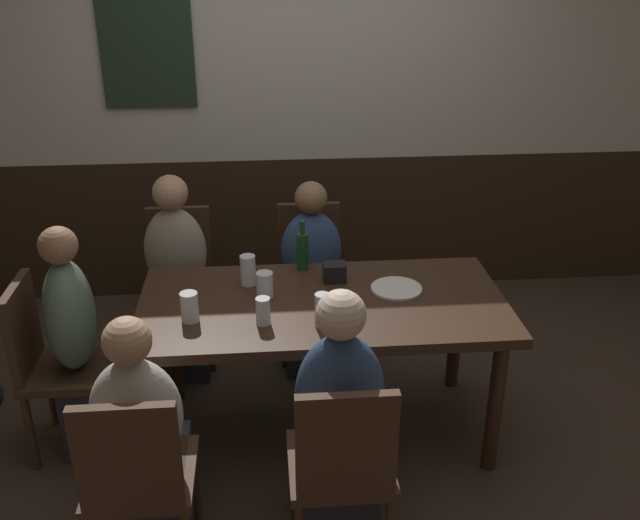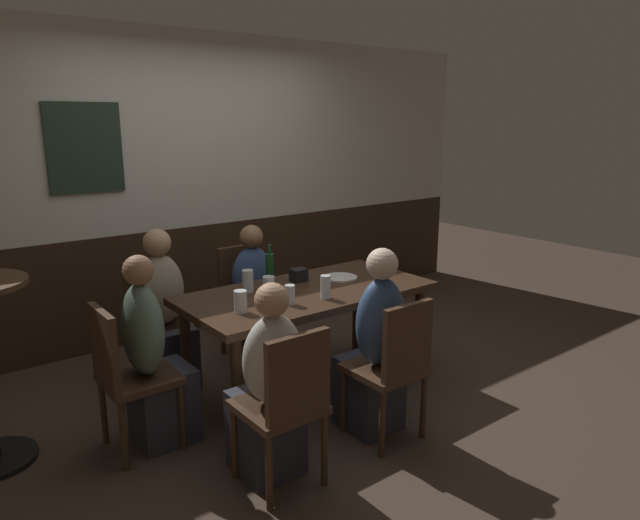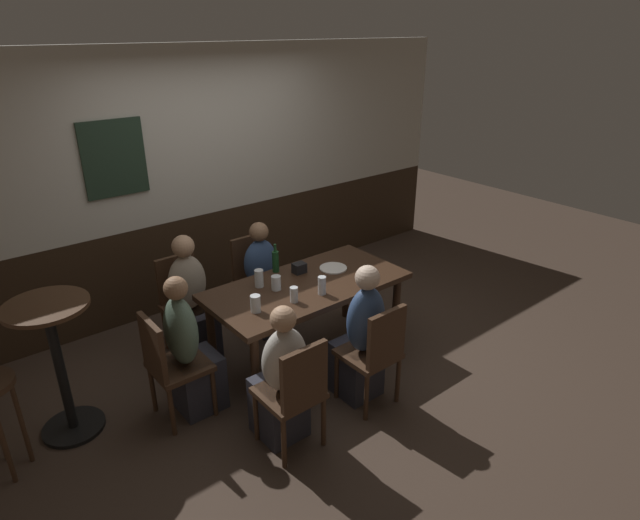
% 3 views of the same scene
% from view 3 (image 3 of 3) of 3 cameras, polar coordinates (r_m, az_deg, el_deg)
% --- Properties ---
extents(ground_plane, '(12.00, 12.00, 0.00)m').
position_cam_3_polar(ground_plane, '(4.88, -1.32, -10.31)').
color(ground_plane, '#423328').
extents(wall_back, '(6.40, 0.13, 2.60)m').
position_cam_3_polar(wall_back, '(5.62, -11.98, 8.54)').
color(wall_back, '#332316').
rests_on(wall_back, ground_plane).
extents(dining_table, '(1.71, 0.85, 0.74)m').
position_cam_3_polar(dining_table, '(4.54, -1.39, -3.45)').
color(dining_table, '#382316').
rests_on(dining_table, ground_plane).
extents(chair_left_near, '(0.40, 0.40, 0.88)m').
position_cam_3_polar(chair_left_near, '(3.68, -2.67, -13.78)').
color(chair_left_near, '#422B1C').
rests_on(chair_left_near, ground_plane).
extents(chair_mid_far, '(0.40, 0.40, 0.88)m').
position_cam_3_polar(chair_mid_far, '(5.24, -7.01, -1.71)').
color(chair_mid_far, '#422B1C').
rests_on(chair_mid_far, ground_plane).
extents(chair_head_west, '(0.40, 0.40, 0.88)m').
position_cam_3_polar(chair_head_west, '(4.09, -15.84, -10.50)').
color(chair_head_west, '#422B1C').
rests_on(chair_head_west, ground_plane).
extents(chair_left_far, '(0.40, 0.40, 0.88)m').
position_cam_3_polar(chair_left_far, '(4.93, -14.41, -4.05)').
color(chair_left_far, '#422B1C').
rests_on(chair_left_far, ground_plane).
extents(chair_mid_near, '(0.40, 0.40, 0.88)m').
position_cam_3_polar(chair_mid_near, '(4.08, 5.96, -9.65)').
color(chair_mid_near, '#422B1C').
rests_on(chair_mid_near, ground_plane).
extents(person_left_near, '(0.34, 0.37, 1.09)m').
position_cam_3_polar(person_left_near, '(3.82, -4.18, -13.11)').
color(person_left_near, '#2D2D38').
rests_on(person_left_near, ground_plane).
extents(person_mid_far, '(0.34, 0.37, 1.08)m').
position_cam_3_polar(person_mid_far, '(5.13, -5.99, -2.78)').
color(person_mid_far, '#2D2D38').
rests_on(person_mid_far, ground_plane).
extents(person_head_west, '(0.37, 0.34, 1.15)m').
position_cam_3_polar(person_head_west, '(4.15, -13.75, -9.98)').
color(person_head_west, '#2D2D38').
rests_on(person_head_west, ground_plane).
extents(person_left_far, '(0.34, 0.37, 1.14)m').
position_cam_3_polar(person_left_far, '(4.80, -13.54, -4.95)').
color(person_left_far, '#2D2D38').
rests_on(person_left_far, ground_plane).
extents(person_mid_near, '(0.34, 0.37, 1.16)m').
position_cam_3_polar(person_mid_near, '(4.19, 4.38, -8.83)').
color(person_mid_near, '#2D2D38').
rests_on(person_mid_near, ground_plane).
extents(pint_glass_amber, '(0.08, 0.08, 0.15)m').
position_cam_3_polar(pint_glass_amber, '(4.45, -6.55, -2.09)').
color(pint_glass_amber, silver).
rests_on(pint_glass_amber, dining_table).
extents(highball_clear, '(0.08, 0.08, 0.14)m').
position_cam_3_polar(highball_clear, '(4.08, -6.92, -4.72)').
color(highball_clear, silver).
rests_on(highball_clear, dining_table).
extents(pint_glass_stout, '(0.07, 0.07, 0.15)m').
position_cam_3_polar(pint_glass_stout, '(4.30, 0.21, -2.83)').
color(pint_glass_stout, silver).
rests_on(pint_glass_stout, dining_table).
extents(beer_glass_tall, '(0.06, 0.06, 0.13)m').
position_cam_3_polar(beer_glass_tall, '(4.20, -2.80, -3.82)').
color(beer_glass_tall, silver).
rests_on(beer_glass_tall, dining_table).
extents(tumbler_water, '(0.08, 0.08, 0.12)m').
position_cam_3_polar(tumbler_water, '(4.39, -4.72, -2.52)').
color(tumbler_water, silver).
rests_on(tumbler_water, dining_table).
extents(beer_bottle_green, '(0.06, 0.06, 0.26)m').
position_cam_3_polar(beer_bottle_green, '(4.69, -4.79, -0.09)').
color(beer_bottle_green, '#194723').
rests_on(beer_bottle_green, dining_table).
extents(plate_white_large, '(0.25, 0.25, 0.01)m').
position_cam_3_polar(plate_white_large, '(4.77, 1.43, -0.87)').
color(plate_white_large, white).
rests_on(plate_white_large, dining_table).
extents(condiment_caddy, '(0.11, 0.09, 0.09)m').
position_cam_3_polar(condiment_caddy, '(4.68, -2.24, -0.86)').
color(condiment_caddy, black).
rests_on(condiment_caddy, dining_table).
extents(side_bar_table, '(0.56, 0.56, 1.05)m').
position_cam_3_polar(side_bar_table, '(4.18, -26.28, -9.47)').
color(side_bar_table, black).
rests_on(side_bar_table, ground_plane).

